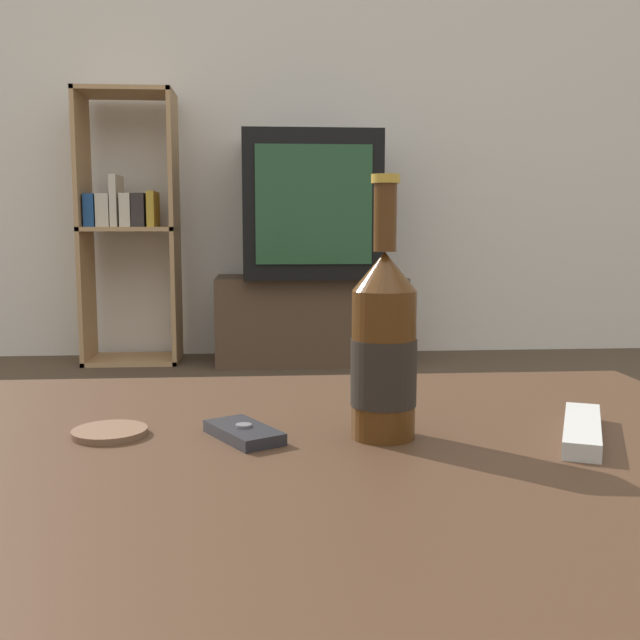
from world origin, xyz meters
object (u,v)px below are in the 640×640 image
object	(u,v)px
tv_stand	(310,319)
bookshelf	(128,223)
beer_bottle	(384,348)
cell_phone	(244,432)
television	(310,206)
remote_control	(582,430)

from	to	relation	value
tv_stand	bookshelf	world-z (taller)	bookshelf
beer_bottle	cell_phone	world-z (taller)	beer_bottle
television	remote_control	size ratio (longest dim) A/B	3.45
beer_bottle	television	bearing A→B (deg)	88.20
bookshelf	cell_phone	distance (m)	2.80
television	beer_bottle	xyz separation A→B (m)	(-0.08, -2.67, -0.23)
bookshelf	cell_phone	world-z (taller)	bookshelf
tv_stand	television	bearing A→B (deg)	-90.00
cell_phone	remote_control	bearing A→B (deg)	-33.81
television	bookshelf	bearing A→B (deg)	175.90
cell_phone	tv_stand	bearing A→B (deg)	55.23
beer_bottle	cell_phone	xyz separation A→B (m)	(-0.16, 0.01, -0.10)
television	remote_control	world-z (taller)	television
bookshelf	remote_control	distance (m)	2.93
cell_phone	remote_control	size ratio (longest dim) A/B	0.63
television	bookshelf	distance (m)	0.85
tv_stand	cell_phone	world-z (taller)	cell_phone
bookshelf	cell_phone	xyz separation A→B (m)	(0.60, -2.72, -0.25)
television	tv_stand	bearing A→B (deg)	90.00
cell_phone	remote_control	distance (m)	0.39
bookshelf	cell_phone	size ratio (longest dim) A/B	10.52
tv_stand	remote_control	xyz separation A→B (m)	(0.15, -2.69, 0.21)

